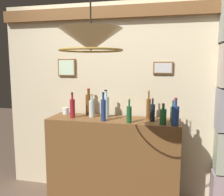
% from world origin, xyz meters
% --- Properties ---
extents(panelled_rear_partition, '(3.00, 0.15, 2.40)m').
position_xyz_m(panelled_rear_partition, '(-0.00, 1.10, 1.27)').
color(panelled_rear_partition, beige).
rests_on(panelled_rear_partition, ground).
extents(bar_shelf_unit, '(1.52, 0.42, 1.04)m').
position_xyz_m(bar_shelf_unit, '(0.00, 0.81, 0.52)').
color(bar_shelf_unit, brown).
rests_on(bar_shelf_unit, ground).
extents(liquor_bottle_port, '(0.06, 0.06, 0.32)m').
position_xyz_m(liquor_bottle_port, '(-0.08, 0.69, 1.17)').
color(liquor_bottle_port, navy).
rests_on(liquor_bottle_port, bar_shelf_unit).
extents(liquor_bottle_gin, '(0.08, 0.08, 0.33)m').
position_xyz_m(liquor_bottle_gin, '(-0.11, 0.89, 1.17)').
color(liquor_bottle_gin, '#AED6E3').
rests_on(liquor_bottle_gin, bar_shelf_unit).
extents(liquor_bottle_brandy, '(0.08, 0.08, 0.29)m').
position_xyz_m(liquor_bottle_brandy, '(0.69, 0.66, 1.15)').
color(liquor_bottle_brandy, navy).
rests_on(liquor_bottle_brandy, bar_shelf_unit).
extents(liquor_bottle_bourbon, '(0.06, 0.06, 0.28)m').
position_xyz_m(liquor_bottle_bourbon, '(-0.27, 0.85, 1.15)').
color(liquor_bottle_bourbon, silver).
rests_on(liquor_bottle_bourbon, bar_shelf_unit).
extents(liquor_bottle_amaro, '(0.08, 0.08, 0.33)m').
position_xyz_m(liquor_bottle_amaro, '(-0.35, 0.96, 1.17)').
color(liquor_bottle_amaro, brown).
rests_on(liquor_bottle_amaro, bar_shelf_unit).
extents(liquor_bottle_rye, '(0.07, 0.07, 0.22)m').
position_xyz_m(liquor_bottle_rye, '(0.57, 0.68, 1.13)').
color(liquor_bottle_rye, '#174D22').
rests_on(liquor_bottle_rye, bar_shelf_unit).
extents(liquor_bottle_sherry, '(0.06, 0.06, 0.26)m').
position_xyz_m(liquor_bottle_sherry, '(0.45, 0.80, 1.14)').
color(liquor_bottle_sherry, black).
rests_on(liquor_bottle_sherry, bar_shelf_unit).
extents(liquor_bottle_whiskey, '(0.05, 0.05, 0.26)m').
position_xyz_m(liquor_bottle_whiskey, '(0.21, 0.67, 1.14)').
color(liquor_bottle_whiskey, '#184C25').
rests_on(liquor_bottle_whiskey, bar_shelf_unit).
extents(liquor_bottle_scotch, '(0.05, 0.05, 0.33)m').
position_xyz_m(liquor_bottle_scotch, '(0.40, 0.90, 1.16)').
color(liquor_bottle_scotch, brown).
rests_on(liquor_bottle_scotch, bar_shelf_unit).
extents(liquor_bottle_rum, '(0.06, 0.06, 0.30)m').
position_xyz_m(liquor_bottle_rum, '(-0.48, 0.76, 1.16)').
color(liquor_bottle_rum, maroon).
rests_on(liquor_bottle_rum, bar_shelf_unit).
extents(liquor_bottle_tequila, '(0.05, 0.05, 0.24)m').
position_xyz_m(liquor_bottle_tequila, '(0.66, 0.82, 1.13)').
color(liquor_bottle_tequila, '#1A5625').
rests_on(liquor_bottle_tequila, bar_shelf_unit).
extents(glass_tumbler_rocks, '(0.08, 0.08, 0.08)m').
position_xyz_m(glass_tumbler_rocks, '(-0.64, 0.93, 1.08)').
color(glass_tumbler_rocks, silver).
rests_on(glass_tumbler_rocks, bar_shelf_unit).
extents(pendant_lamp, '(0.47, 0.47, 0.54)m').
position_xyz_m(pendant_lamp, '(0.05, -0.13, 1.83)').
color(pendant_lamp, beige).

